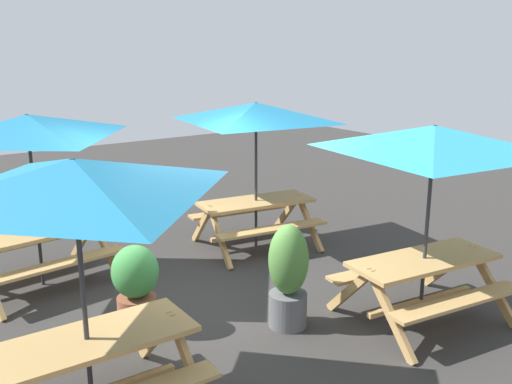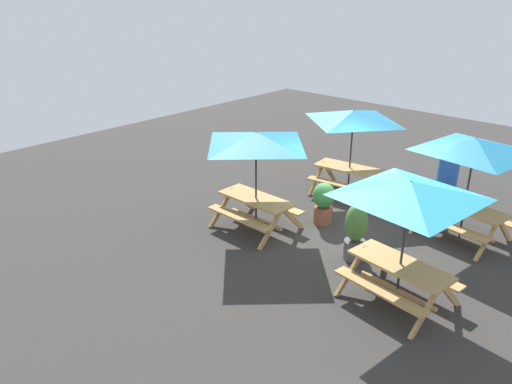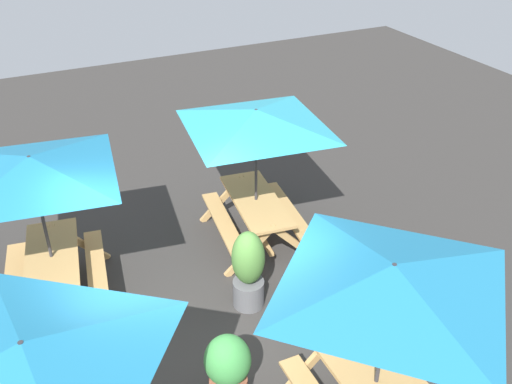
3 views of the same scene
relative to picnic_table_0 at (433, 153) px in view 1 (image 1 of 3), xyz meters
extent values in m
plane|color=#33302D|center=(1.88, -1.84, -1.99)|extent=(24.00, 24.00, 0.00)
cube|color=tan|center=(0.00, 0.00, -1.25)|extent=(1.87, 0.92, 0.05)
cube|color=tan|center=(-0.07, -0.55, -1.54)|extent=(1.82, 0.48, 0.04)
cube|color=tan|center=(0.07, 0.55, -1.54)|extent=(1.82, 0.48, 0.04)
cube|color=tan|center=(-0.82, -0.27, -1.62)|extent=(0.16, 0.80, 0.81)
cube|color=tan|center=(-0.73, 0.46, -1.62)|extent=(0.16, 0.80, 0.81)
cube|color=tan|center=(0.73, -0.46, -1.62)|extent=(0.16, 0.80, 0.81)
cube|color=tan|center=(0.82, 0.27, -1.62)|extent=(0.16, 0.80, 0.81)
cube|color=tan|center=(0.00, 0.00, -1.77)|extent=(1.56, 0.26, 0.06)
cylinder|color=#2D2D33|center=(0.00, 0.00, -0.84)|extent=(0.04, 0.04, 2.30)
pyramid|color=teal|center=(0.00, 0.00, 0.17)|extent=(2.81, 2.81, 0.28)
cube|color=tan|center=(3.81, -0.43, -1.25)|extent=(1.81, 0.72, 0.05)
cube|color=tan|center=(3.81, -0.98, -1.54)|extent=(1.80, 0.28, 0.04)
cube|color=tan|center=(3.03, -0.78, -1.62)|extent=(0.07, 0.80, 0.81)
cube|color=tan|center=(3.04, -0.05, -1.62)|extent=(0.07, 0.80, 0.81)
cylinder|color=#2D2D33|center=(3.81, -0.43, -0.84)|extent=(0.04, 0.04, 2.30)
pyramid|color=teal|center=(3.81, -0.43, 0.17)|extent=(2.02, 2.02, 0.28)
cube|color=tan|center=(0.14, -3.17, -1.25)|extent=(1.88, 0.95, 0.05)
cube|color=tan|center=(0.06, -3.71, -1.54)|extent=(1.82, 0.52, 0.04)
cube|color=tan|center=(0.22, -2.62, -1.54)|extent=(1.82, 0.52, 0.04)
cube|color=tan|center=(-0.69, -3.41, -1.62)|extent=(0.18, 0.80, 0.81)
cube|color=tan|center=(-0.58, -2.69, -1.62)|extent=(0.18, 0.80, 0.81)
cube|color=tan|center=(0.85, -3.64, -1.62)|extent=(0.18, 0.80, 0.81)
cube|color=tan|center=(0.96, -2.92, -1.62)|extent=(0.18, 0.80, 0.81)
cube|color=tan|center=(0.14, -3.17, -1.77)|extent=(1.55, 0.30, 0.06)
cylinder|color=#2D2D33|center=(0.14, -3.17, -0.84)|extent=(0.04, 0.04, 2.30)
pyramid|color=teal|center=(0.14, -3.17, 0.17)|extent=(2.80, 2.80, 0.28)
cube|color=tan|center=(3.36, -3.60, -1.25)|extent=(1.87, 0.92, 0.05)
cube|color=tan|center=(3.43, -4.14, -1.54)|extent=(1.82, 0.48, 0.04)
cube|color=tan|center=(3.29, -3.05, -1.54)|extent=(1.82, 0.48, 0.04)
cube|color=tan|center=(2.63, -4.06, -1.62)|extent=(0.16, 0.80, 0.81)
cube|color=tan|center=(2.54, -3.33, -1.62)|extent=(0.16, 0.80, 0.81)
cube|color=tan|center=(3.36, -3.60, -1.77)|extent=(1.56, 0.27, 0.06)
cylinder|color=#2D2D33|center=(3.36, -3.60, -0.84)|extent=(0.04, 0.04, 2.30)
pyramid|color=teal|center=(3.36, -3.60, 0.17)|extent=(2.24, 2.24, 0.28)
cylinder|color=blue|center=(1.62, -5.90, -1.54)|extent=(0.56, 0.56, 0.90)
cylinder|color=black|center=(1.62, -5.90, -1.05)|extent=(0.59, 0.59, 0.08)
cylinder|color=#935138|center=(2.83, -1.70, -1.79)|extent=(0.44, 0.44, 0.40)
ellipsoid|color=#3D8C42|center=(2.83, -1.70, -1.29)|extent=(0.53, 0.53, 0.60)
cylinder|color=#59595B|center=(1.38, -0.78, -1.79)|extent=(0.44, 0.44, 0.40)
ellipsoid|color=#4C7F38|center=(1.38, -0.78, -1.18)|extent=(0.46, 0.46, 0.82)
camera|label=1|loc=(5.15, 3.90, 1.16)|focal=40.00mm
camera|label=2|loc=(-3.24, 7.22, 3.27)|focal=35.00mm
camera|label=3|loc=(6.97, -3.33, 3.52)|focal=40.00mm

